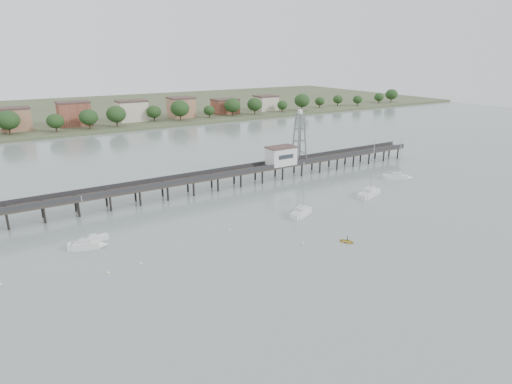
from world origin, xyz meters
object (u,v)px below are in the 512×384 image
(sailboat_e, at_px, (400,177))
(white_tender, at_px, (97,238))
(lattice_tower, at_px, (299,138))
(sailboat_b, at_px, (91,245))
(pier, at_px, (203,178))
(sailboat_c, at_px, (304,211))
(sailboat_d, at_px, (372,192))
(yellow_dinghy, at_px, (347,242))

(sailboat_e, distance_m, white_tender, 84.37)
(lattice_tower, relative_size, sailboat_b, 1.42)
(pier, xyz_separation_m, sailboat_c, (12.59, -26.93, -3.15))
(sailboat_d, height_order, sailboat_b, sailboat_d)
(lattice_tower, bearing_deg, sailboat_e, -41.78)
(pier, height_order, yellow_dinghy, pier)
(sailboat_e, distance_m, sailboat_c, 41.59)
(sailboat_d, bearing_deg, lattice_tower, 84.02)
(lattice_tower, relative_size, sailboat_e, 1.18)
(sailboat_c, bearing_deg, lattice_tower, 30.14)
(yellow_dinghy, bearing_deg, lattice_tower, 32.93)
(sailboat_d, xyz_separation_m, sailboat_c, (-23.83, -1.80, 0.01))
(lattice_tower, xyz_separation_m, sailboat_e, (22.05, -19.70, -10.46))
(sailboat_e, distance_m, sailboat_b, 86.14)
(pier, relative_size, sailboat_c, 11.61)
(pier, relative_size, sailboat_b, 13.76)
(sailboat_e, bearing_deg, sailboat_d, -126.82)
(lattice_tower, height_order, sailboat_c, lattice_tower)
(white_tender, bearing_deg, lattice_tower, 13.52)
(pier, bearing_deg, white_tender, -150.96)
(sailboat_c, distance_m, yellow_dinghy, 16.83)
(sailboat_b, xyz_separation_m, white_tender, (1.81, 3.01, -0.19))
(sailboat_b, height_order, white_tender, sailboat_b)
(lattice_tower, height_order, sailboat_e, lattice_tower)
(pier, xyz_separation_m, yellow_dinghy, (10.19, -43.58, -3.79))
(white_tender, relative_size, yellow_dinghy, 1.45)
(sailboat_b, bearing_deg, yellow_dinghy, -9.37)
(sailboat_b, distance_m, white_tender, 3.51)
(lattice_tower, bearing_deg, pier, -180.00)
(sailboat_c, height_order, white_tender, sailboat_c)
(lattice_tower, bearing_deg, sailboat_d, -78.93)
(yellow_dinghy, bearing_deg, sailboat_e, -2.17)
(lattice_tower, distance_m, white_tender, 65.45)
(lattice_tower, bearing_deg, white_tender, -164.66)
(sailboat_b, relative_size, yellow_dinghy, 4.06)
(sailboat_b, bearing_deg, white_tender, 78.39)
(pier, distance_m, sailboat_b, 38.41)
(lattice_tower, height_order, yellow_dinghy, lattice_tower)
(sailboat_e, bearing_deg, sailboat_b, -144.15)
(sailboat_e, bearing_deg, pier, -164.60)
(sailboat_d, xyz_separation_m, sailboat_e, (17.14, 5.43, 0.01))
(sailboat_b, relative_size, white_tender, 2.79)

